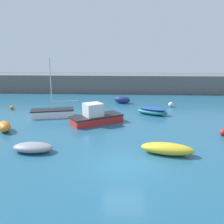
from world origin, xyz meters
TOP-DOWN VIEW (x-y plane):
  - ground_plane at (0.00, 0.00)m, footprint 120.00×120.00m
  - harbor_breakwater at (0.00, 26.30)m, footprint 50.91×3.72m
  - sailboat_tall_mast at (-7.29, 10.58)m, footprint 4.75×2.55m
  - rowboat_with_red_cover at (2.89, 12.12)m, footprint 3.60×2.83m
  - motorboat_with_cabin at (-2.68, 8.62)m, footprint 5.05×4.20m
  - dinghy_near_pier at (-0.33, 17.50)m, footprint 2.27×1.51m
  - fishing_dinghy_green at (-9.98, 5.82)m, footprint 1.82×2.14m
  - rowboat_blue_near at (2.80, 1.81)m, footprint 3.58×1.83m
  - open_tender_yellow at (-6.07, 1.72)m, footprint 2.69×1.36m
  - mooring_buoy_white at (5.48, 15.82)m, footprint 0.57×0.57m
  - mooring_buoy_red at (7.83, 5.71)m, footprint 0.52×0.52m
  - mooring_buoy_orange at (-12.84, 13.51)m, footprint 0.43×0.43m

SIDE VIEW (x-z plane):
  - ground_plane at x=0.00m, z-range -0.20..0.00m
  - mooring_buoy_orange at x=-12.84m, z-range 0.00..0.43m
  - mooring_buoy_red at x=7.83m, z-range 0.00..0.52m
  - mooring_buoy_white at x=5.48m, z-range 0.00..0.57m
  - open_tender_yellow at x=-6.07m, z-range 0.00..0.63m
  - rowboat_with_red_cover at x=2.89m, z-range 0.00..0.75m
  - rowboat_blue_near at x=2.80m, z-range 0.00..0.76m
  - sailboat_tall_mast at x=-7.29m, z-range -2.49..3.35m
  - fishing_dinghy_green at x=-9.98m, z-range 0.00..0.86m
  - dinghy_near_pier at x=-0.33m, z-range 0.00..0.90m
  - motorboat_with_cabin at x=-2.68m, z-range -0.31..1.59m
  - harbor_breakwater at x=0.00m, z-range 0.00..2.74m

